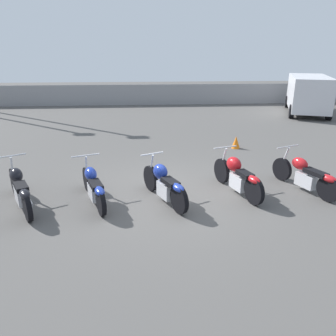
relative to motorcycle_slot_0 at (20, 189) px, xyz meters
name	(u,v)px	position (x,y,z in m)	size (l,w,h in m)	color
ground_plane	(168,194)	(3.34, 0.41, -0.43)	(60.00, 60.00, 0.00)	#514F4C
fence_back	(152,95)	(3.34, 14.31, 0.21)	(40.00, 0.04, 1.27)	gray
motorcycle_slot_0	(20,189)	(0.00, 0.00, 0.00)	(1.22, 2.02, 1.02)	black
motorcycle_slot_1	(94,186)	(1.60, 0.12, -0.02)	(0.95, 1.96, 0.96)	black
motorcycle_slot_2	(165,184)	(3.22, 0.05, 0.01)	(0.99, 1.90, 1.00)	black
motorcycle_slot_3	(238,176)	(5.03, 0.40, 0.02)	(0.86, 2.01, 1.01)	black
motorcycle_slot_4	(306,175)	(6.76, 0.41, -0.02)	(1.01, 1.99, 0.98)	black
parked_van	(308,93)	(11.80, 10.74, 0.69)	(3.35, 5.03, 2.00)	silver
traffic_cone_near	(236,142)	(6.05, 4.23, -0.21)	(0.30, 0.30, 0.44)	orange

